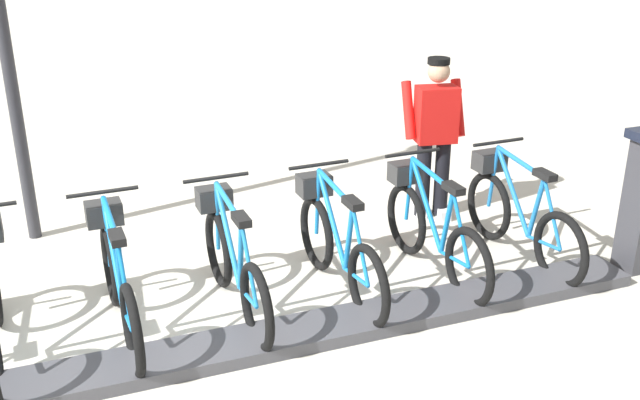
{
  "coord_description": "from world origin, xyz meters",
  "views": [
    {
      "loc": [
        -4.53,
        0.52,
        3.1
      ],
      "look_at": [
        0.5,
        -1.38,
        0.9
      ],
      "focal_mm": 41.58,
      "sensor_mm": 36.0,
      "label": 1
    }
  ],
  "objects_px": {
    "bike_docked_0": "(518,214)",
    "bike_docked_2": "(337,244)",
    "bike_docked_3": "(233,261)",
    "bike_docked_1": "(432,228)",
    "bike_docked_4": "(118,280)",
    "worker_near_rack": "(435,133)"
  },
  "relations": [
    {
      "from": "bike_docked_0",
      "to": "bike_docked_1",
      "type": "height_order",
      "value": "same"
    },
    {
      "from": "bike_docked_2",
      "to": "bike_docked_3",
      "type": "height_order",
      "value": "same"
    },
    {
      "from": "bike_docked_3",
      "to": "worker_near_rack",
      "type": "xyz_separation_m",
      "value": [
        1.13,
        -2.4,
        0.48
      ]
    },
    {
      "from": "bike_docked_1",
      "to": "bike_docked_3",
      "type": "bearing_deg",
      "value": 90.0
    },
    {
      "from": "worker_near_rack",
      "to": "bike_docked_3",
      "type": "bearing_deg",
      "value": 115.15
    },
    {
      "from": "bike_docked_3",
      "to": "bike_docked_4",
      "type": "xyz_separation_m",
      "value": [
        0.0,
        0.89,
        0.0
      ]
    },
    {
      "from": "bike_docked_1",
      "to": "worker_near_rack",
      "type": "height_order",
      "value": "worker_near_rack"
    },
    {
      "from": "bike_docked_1",
      "to": "bike_docked_2",
      "type": "height_order",
      "value": "same"
    },
    {
      "from": "bike_docked_0",
      "to": "bike_docked_4",
      "type": "xyz_separation_m",
      "value": [
        0.0,
        3.56,
        0.0
      ]
    },
    {
      "from": "bike_docked_2",
      "to": "bike_docked_4",
      "type": "xyz_separation_m",
      "value": [
        0.0,
        1.78,
        0.0
      ]
    },
    {
      "from": "bike_docked_3",
      "to": "bike_docked_4",
      "type": "relative_size",
      "value": 1.0
    },
    {
      "from": "bike_docked_0",
      "to": "worker_near_rack",
      "type": "xyz_separation_m",
      "value": [
        1.13,
        0.27,
        0.48
      ]
    },
    {
      "from": "bike_docked_1",
      "to": "bike_docked_4",
      "type": "relative_size",
      "value": 1.0
    },
    {
      "from": "bike_docked_2",
      "to": "bike_docked_3",
      "type": "xyz_separation_m",
      "value": [
        0.0,
        0.89,
        0.0
      ]
    },
    {
      "from": "bike_docked_1",
      "to": "bike_docked_2",
      "type": "xyz_separation_m",
      "value": [
        0.0,
        0.89,
        0.0
      ]
    },
    {
      "from": "bike_docked_1",
      "to": "bike_docked_2",
      "type": "distance_m",
      "value": 0.89
    },
    {
      "from": "bike_docked_3",
      "to": "worker_near_rack",
      "type": "distance_m",
      "value": 2.7
    },
    {
      "from": "bike_docked_3",
      "to": "bike_docked_4",
      "type": "distance_m",
      "value": 0.89
    },
    {
      "from": "bike_docked_0",
      "to": "bike_docked_3",
      "type": "height_order",
      "value": "same"
    },
    {
      "from": "bike_docked_0",
      "to": "bike_docked_2",
      "type": "height_order",
      "value": "same"
    },
    {
      "from": "bike_docked_0",
      "to": "bike_docked_2",
      "type": "xyz_separation_m",
      "value": [
        0.0,
        1.78,
        0.0
      ]
    },
    {
      "from": "bike_docked_0",
      "to": "worker_near_rack",
      "type": "relative_size",
      "value": 1.04
    }
  ]
}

